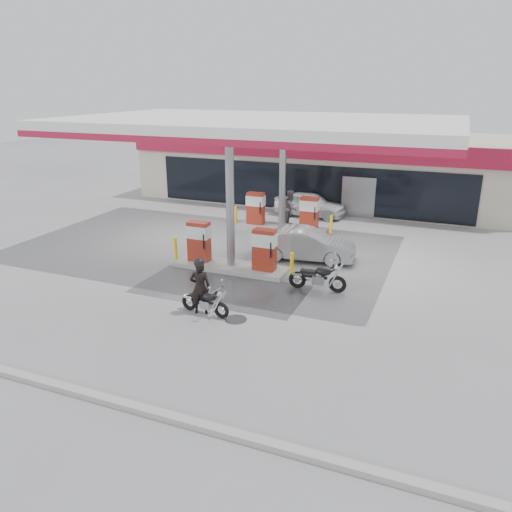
% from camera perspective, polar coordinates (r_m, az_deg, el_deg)
% --- Properties ---
extents(ground, '(90.00, 90.00, 0.00)m').
position_cam_1_polar(ground, '(18.04, -5.51, -3.56)').
color(ground, gray).
rests_on(ground, ground).
extents(wet_patch, '(6.00, 3.00, 0.00)m').
position_cam_1_polar(wet_patch, '(17.83, -4.08, -3.79)').
color(wet_patch, '#4C4C4F').
rests_on(wet_patch, ground).
extents(drain_cover, '(0.70, 0.70, 0.01)m').
position_cam_1_polar(drain_cover, '(15.60, -2.32, -7.25)').
color(drain_cover, '#38383A').
rests_on(drain_cover, ground).
extents(kerb, '(28.00, 0.25, 0.15)m').
position_cam_1_polar(kerb, '(12.94, -20.33, -14.19)').
color(kerb, gray).
rests_on(kerb, ground).
extents(store_building, '(22.00, 8.22, 4.00)m').
position_cam_1_polar(store_building, '(32.00, 7.79, 10.10)').
color(store_building, beige).
rests_on(store_building, ground).
extents(canopy, '(16.00, 10.02, 5.51)m').
position_cam_1_polar(canopy, '(21.27, 0.42, 14.64)').
color(canopy, silver).
rests_on(canopy, ground).
extents(pump_island_near, '(5.14, 1.30, 1.78)m').
position_cam_1_polar(pump_island_near, '(19.47, -2.87, 0.46)').
color(pump_island_near, '#9E9E99').
rests_on(pump_island_near, ground).
extents(pump_island_far, '(5.14, 1.30, 1.78)m').
position_cam_1_polar(pump_island_far, '(24.81, 2.97, 4.57)').
color(pump_island_far, '#9E9E99').
rests_on(pump_island_far, ground).
extents(main_motorcycle, '(1.78, 0.68, 0.91)m').
position_cam_1_polar(main_motorcycle, '(15.84, -5.77, -5.30)').
color(main_motorcycle, black).
rests_on(main_motorcycle, ground).
extents(biker_main, '(0.74, 0.61, 1.75)m').
position_cam_1_polar(biker_main, '(15.75, -6.40, -3.60)').
color(biker_main, black).
rests_on(biker_main, ground).
extents(parked_motorcycle, '(2.07, 0.79, 1.06)m').
position_cam_1_polar(parked_motorcycle, '(17.65, 7.13, -2.50)').
color(parked_motorcycle, black).
rests_on(parked_motorcycle, ground).
extents(sedan_white, '(3.99, 1.79, 1.33)m').
position_cam_1_polar(sedan_white, '(27.63, 6.18, 5.91)').
color(sedan_white, silver).
rests_on(sedan_white, ground).
extents(attendant, '(0.72, 0.91, 1.84)m').
position_cam_1_polar(attendant, '(25.64, 3.99, 5.51)').
color(attendant, '#56555A').
rests_on(attendant, ground).
extents(hatchback_silver, '(4.14, 1.92, 1.31)m').
position_cam_1_polar(hatchback_silver, '(20.64, 5.79, 1.33)').
color(hatchback_silver, '#94979B').
rests_on(hatchback_silver, ground).
extents(parked_car_left, '(4.23, 2.60, 1.14)m').
position_cam_1_polar(parked_car_left, '(31.88, -1.15, 7.61)').
color(parked_car_left, '#4E1611').
rests_on(parked_car_left, ground).
extents(parked_car_right, '(4.17, 2.51, 1.08)m').
position_cam_1_polar(parked_car_right, '(29.50, 17.03, 5.77)').
color(parked_car_right, navy).
rests_on(parked_car_right, ground).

